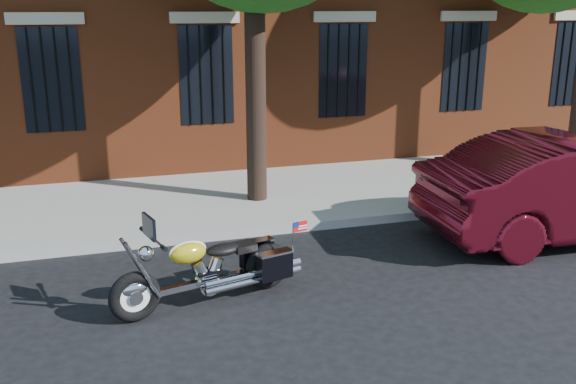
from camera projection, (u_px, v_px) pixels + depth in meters
name	position (u px, v px, depth m)	size (l,w,h in m)	color
ground	(273.00, 268.00, 9.11)	(120.00, 120.00, 0.00)	black
curb	(250.00, 231.00, 10.36)	(40.00, 0.16, 0.15)	gray
sidewalk	(227.00, 199.00, 12.08)	(40.00, 3.60, 0.15)	gray
motorcycle	(214.00, 270.00, 7.96)	(2.53, 1.09, 1.27)	black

